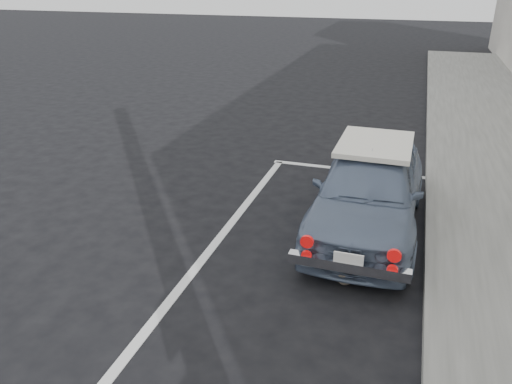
# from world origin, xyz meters

# --- Properties ---
(pline_front) EXTENTS (3.00, 0.12, 0.01)m
(pline_front) POSITION_xyz_m (0.50, 6.50, 0.00)
(pline_front) COLOR silver
(pline_front) RESTS_ON ground
(pline_side) EXTENTS (0.12, 7.00, 0.01)m
(pline_side) POSITION_xyz_m (-0.90, 3.00, 0.00)
(pline_side) COLOR silver
(pline_side) RESTS_ON ground
(retro_coupe) EXTENTS (1.48, 3.59, 1.21)m
(retro_coupe) POSITION_xyz_m (0.98, 4.27, 0.61)
(retro_coupe) COLOR slate
(retro_coupe) RESTS_ON ground
(cat) EXTENTS (0.27, 0.43, 0.24)m
(cat) POSITION_xyz_m (0.92, 2.76, 0.11)
(cat) COLOR #5F5749
(cat) RESTS_ON ground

